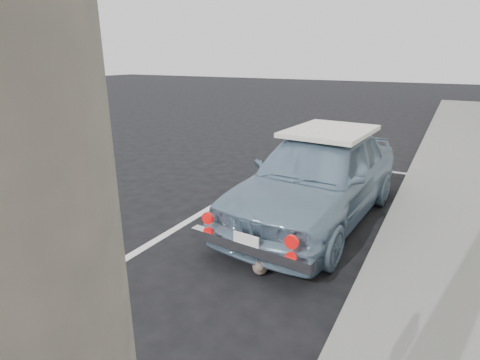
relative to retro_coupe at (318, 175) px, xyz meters
The scene contains 5 objects.
ground 3.42m from the retro_coupe, 103.37° to the right, with size 80.00×80.00×0.00m, color black.
pline_front 3.33m from the retro_coupe, 94.82° to the left, with size 3.00×0.12×0.01m, color silver.
pline_side 1.83m from the retro_coupe, behind, with size 0.12×7.00×0.01m, color silver.
retro_coupe is the anchor object (origin of this frame).
cat 1.97m from the retro_coupe, 91.19° to the right, with size 0.28×0.41×0.23m.
Camera 1 is at (2.43, -2.11, 2.44)m, focal length 28.00 mm.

